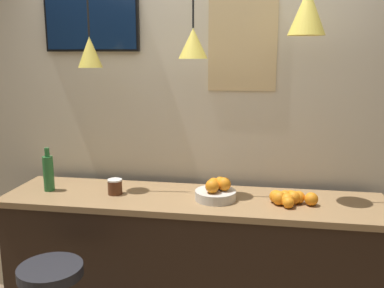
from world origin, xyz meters
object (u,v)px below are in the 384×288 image
(spread_jar, at_px, (115,187))
(juice_bottle, at_px, (48,173))
(mounted_tv, at_px, (91,24))
(fruit_bowl, at_px, (216,191))

(spread_jar, bearing_deg, juice_bottle, 180.00)
(spread_jar, relative_size, mounted_tv, 0.15)
(mounted_tv, bearing_deg, spread_jar, -54.76)
(juice_bottle, relative_size, spread_jar, 2.92)
(fruit_bowl, relative_size, juice_bottle, 0.88)
(fruit_bowl, height_order, mounted_tv, mounted_tv)
(spread_jar, distance_m, mounted_tv, 1.15)
(fruit_bowl, bearing_deg, mounted_tv, 158.31)
(fruit_bowl, height_order, juice_bottle, juice_bottle)
(fruit_bowl, relative_size, mounted_tv, 0.38)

